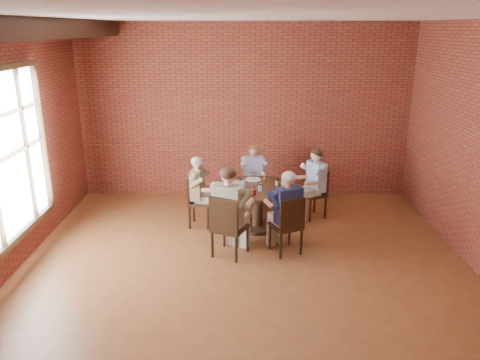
{
  "coord_description": "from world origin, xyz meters",
  "views": [
    {
      "loc": [
        -0.04,
        -5.64,
        3.29
      ],
      "look_at": [
        -0.07,
        1.0,
        1.11
      ],
      "focal_mm": 35.0,
      "sensor_mm": 36.0,
      "label": 1
    }
  ],
  "objects_px": {
    "chair_b": "(253,182)",
    "diner_c": "(200,192)",
    "dining_table": "(258,200)",
    "chair_c": "(196,199)",
    "diner_e": "(286,212)",
    "smartphone": "(287,192)",
    "chair_a": "(316,191)",
    "diner_d": "(230,211)",
    "diner_b": "(253,177)",
    "chair_d": "(227,225)",
    "diner_a": "(313,184)",
    "chair_e": "(289,224)"
  },
  "relations": [
    {
      "from": "diner_e",
      "to": "smartphone",
      "type": "xyz_separation_m",
      "value": [
        0.06,
        0.64,
        0.1
      ]
    },
    {
      "from": "chair_b",
      "to": "diner_d",
      "type": "relative_size",
      "value": 0.63
    },
    {
      "from": "diner_a",
      "to": "chair_c",
      "type": "height_order",
      "value": "diner_a"
    },
    {
      "from": "chair_c",
      "to": "chair_e",
      "type": "distance_m",
      "value": 1.84
    },
    {
      "from": "diner_d",
      "to": "smartphone",
      "type": "relative_size",
      "value": 11.05
    },
    {
      "from": "dining_table",
      "to": "smartphone",
      "type": "bearing_deg",
      "value": -27.14
    },
    {
      "from": "chair_c",
      "to": "chair_d",
      "type": "height_order",
      "value": "chair_d"
    },
    {
      "from": "dining_table",
      "to": "chair_c",
      "type": "distance_m",
      "value": 1.06
    },
    {
      "from": "chair_c",
      "to": "diner_d",
      "type": "height_order",
      "value": "diner_d"
    },
    {
      "from": "dining_table",
      "to": "diner_d",
      "type": "relative_size",
      "value": 0.92
    },
    {
      "from": "chair_b",
      "to": "diner_c",
      "type": "bearing_deg",
      "value": -137.84
    },
    {
      "from": "diner_b",
      "to": "chair_d",
      "type": "height_order",
      "value": "diner_b"
    },
    {
      "from": "chair_c",
      "to": "chair_e",
      "type": "bearing_deg",
      "value": -118.77
    },
    {
      "from": "diner_e",
      "to": "chair_e",
      "type": "bearing_deg",
      "value": 90.0
    },
    {
      "from": "chair_e",
      "to": "diner_a",
      "type": "bearing_deg",
      "value": -135.92
    },
    {
      "from": "diner_d",
      "to": "chair_a",
      "type": "bearing_deg",
      "value": -110.29
    },
    {
      "from": "dining_table",
      "to": "chair_b",
      "type": "height_order",
      "value": "chair_b"
    },
    {
      "from": "diner_a",
      "to": "dining_table",
      "type": "bearing_deg",
      "value": -90.0
    },
    {
      "from": "chair_a",
      "to": "diner_c",
      "type": "bearing_deg",
      "value": -105.59
    },
    {
      "from": "diner_a",
      "to": "diner_e",
      "type": "distance_m",
      "value": 1.53
    },
    {
      "from": "dining_table",
      "to": "chair_d",
      "type": "distance_m",
      "value": 1.15
    },
    {
      "from": "diner_b",
      "to": "diner_e",
      "type": "xyz_separation_m",
      "value": [
        0.45,
        -1.86,
        0.04
      ]
    },
    {
      "from": "diner_a",
      "to": "chair_b",
      "type": "distance_m",
      "value": 1.2
    },
    {
      "from": "diner_a",
      "to": "diner_d",
      "type": "bearing_deg",
      "value": -71.79
    },
    {
      "from": "chair_b",
      "to": "diner_e",
      "type": "relative_size",
      "value": 0.67
    },
    {
      "from": "dining_table",
      "to": "chair_c",
      "type": "height_order",
      "value": "chair_c"
    },
    {
      "from": "chair_a",
      "to": "chair_b",
      "type": "distance_m",
      "value": 1.24
    },
    {
      "from": "chair_e",
      "to": "diner_e",
      "type": "bearing_deg",
      "value": -90.0
    },
    {
      "from": "chair_b",
      "to": "diner_b",
      "type": "relative_size",
      "value": 0.72
    },
    {
      "from": "chair_d",
      "to": "diner_e",
      "type": "distance_m",
      "value": 0.91
    },
    {
      "from": "diner_b",
      "to": "smartphone",
      "type": "relative_size",
      "value": 9.63
    },
    {
      "from": "diner_a",
      "to": "diner_b",
      "type": "height_order",
      "value": "diner_a"
    },
    {
      "from": "chair_a",
      "to": "smartphone",
      "type": "distance_m",
      "value": 1.04
    },
    {
      "from": "chair_a",
      "to": "diner_e",
      "type": "bearing_deg",
      "value": -52.66
    },
    {
      "from": "chair_b",
      "to": "diner_b",
      "type": "height_order",
      "value": "diner_b"
    },
    {
      "from": "chair_c",
      "to": "chair_d",
      "type": "distance_m",
      "value": 1.31
    },
    {
      "from": "dining_table",
      "to": "diner_a",
      "type": "bearing_deg",
      "value": 27.3
    },
    {
      "from": "diner_b",
      "to": "diner_c",
      "type": "height_order",
      "value": "diner_c"
    },
    {
      "from": "chair_b",
      "to": "diner_d",
      "type": "xyz_separation_m",
      "value": [
        -0.39,
        -2.02,
        0.22
      ]
    },
    {
      "from": "dining_table",
      "to": "chair_d",
      "type": "relative_size",
      "value": 1.32
    },
    {
      "from": "diner_c",
      "to": "smartphone",
      "type": "distance_m",
      "value": 1.49
    },
    {
      "from": "chair_a",
      "to": "diner_b",
      "type": "xyz_separation_m",
      "value": [
        -1.13,
        0.43,
        0.12
      ]
    },
    {
      "from": "chair_a",
      "to": "diner_a",
      "type": "xyz_separation_m",
      "value": [
        -0.07,
        -0.03,
        0.14
      ]
    },
    {
      "from": "chair_c",
      "to": "diner_d",
      "type": "xyz_separation_m",
      "value": [
        0.6,
        -1.1,
        0.22
      ]
    },
    {
      "from": "diner_b",
      "to": "chair_c",
      "type": "relative_size",
      "value": 1.38
    },
    {
      "from": "chair_b",
      "to": "chair_c",
      "type": "relative_size",
      "value": 0.99
    },
    {
      "from": "dining_table",
      "to": "smartphone",
      "type": "distance_m",
      "value": 0.57
    },
    {
      "from": "diner_b",
      "to": "chair_c",
      "type": "bearing_deg",
      "value": -142.57
    },
    {
      "from": "diner_c",
      "to": "diner_d",
      "type": "relative_size",
      "value": 0.88
    },
    {
      "from": "diner_a",
      "to": "chair_b",
      "type": "xyz_separation_m",
      "value": [
        -1.07,
        0.54,
        -0.15
      ]
    }
  ]
}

